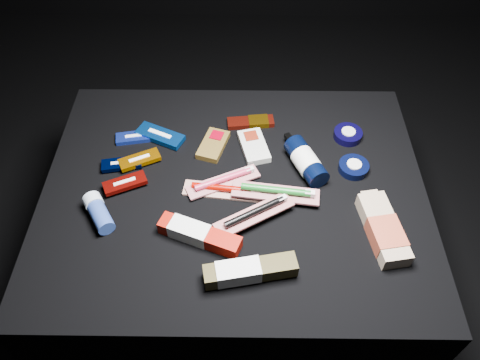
{
  "coord_description": "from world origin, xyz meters",
  "views": [
    {
      "loc": [
        0.02,
        -0.75,
        1.33
      ],
      "look_at": [
        0.01,
        0.01,
        0.42
      ],
      "focal_mm": 35.0,
      "sensor_mm": 36.0,
      "label": 1
    }
  ],
  "objects_px": {
    "lotion_bottle": "(306,161)",
    "deodorant_stick": "(99,212)",
    "toothpaste_carton_red": "(196,234)",
    "bodywash_bottle": "(383,230)"
  },
  "relations": [
    {
      "from": "lotion_bottle",
      "to": "deodorant_stick",
      "type": "distance_m",
      "value": 0.54
    },
    {
      "from": "toothpaste_carton_red",
      "to": "deodorant_stick",
      "type": "bearing_deg",
      "value": -172.0
    },
    {
      "from": "lotion_bottle",
      "to": "toothpaste_carton_red",
      "type": "bearing_deg",
      "value": -164.38
    },
    {
      "from": "deodorant_stick",
      "to": "toothpaste_carton_red",
      "type": "distance_m",
      "value": 0.24
    },
    {
      "from": "lotion_bottle",
      "to": "deodorant_stick",
      "type": "height_order",
      "value": "lotion_bottle"
    },
    {
      "from": "lotion_bottle",
      "to": "bodywash_bottle",
      "type": "bearing_deg",
      "value": -74.93
    },
    {
      "from": "deodorant_stick",
      "to": "toothpaste_carton_red",
      "type": "xyz_separation_m",
      "value": [
        0.24,
        -0.06,
        -0.0
      ]
    },
    {
      "from": "bodywash_bottle",
      "to": "deodorant_stick",
      "type": "bearing_deg",
      "value": 166.56
    },
    {
      "from": "lotion_bottle",
      "to": "toothpaste_carton_red",
      "type": "relative_size",
      "value": 0.92
    },
    {
      "from": "bodywash_bottle",
      "to": "toothpaste_carton_red",
      "type": "bearing_deg",
      "value": 171.97
    }
  ]
}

